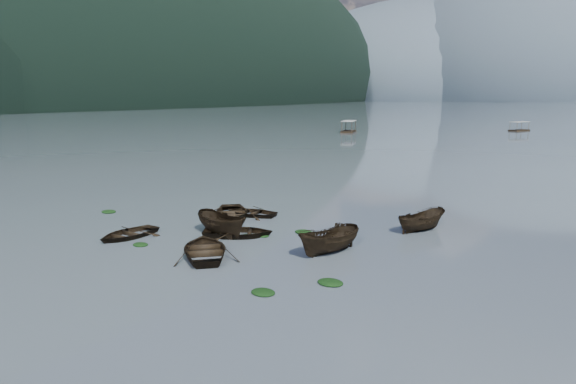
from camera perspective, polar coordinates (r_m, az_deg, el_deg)
The scene contains 21 objects.
ground_plane at distance 27.55m, azimuth -13.12°, elevation -8.11°, with size 2400.00×2400.00×0.00m, color slate.
haze_mtn_a at distance 959.84m, azimuth 14.42°, elevation 9.92°, with size 520.00×520.00×280.00m, color #475666.
haze_mtn_b at distance 921.92m, azimuth 26.54°, elevation 9.12°, with size 520.00×520.00×340.00m, color #475666.
rowboat_0 at distance 33.76m, azimuth -17.34°, elevation -4.81°, with size 2.90×4.06×0.84m, color black.
rowboat_1 at distance 32.57m, azimuth -5.56°, elevation -4.92°, with size 3.14×4.40×0.91m, color black.
rowboat_2 at distance 32.97m, azimuth -7.28°, elevation -4.77°, with size 1.71×4.54×1.75m, color black.
rowboat_3 at distance 29.13m, azimuth -9.15°, elevation -6.92°, with size 3.58×5.01×1.04m, color black.
rowboat_5 at distance 29.18m, azimuth 4.62°, elevation -6.78°, with size 1.68×4.46×1.72m, color black.
rowboat_6 at distance 37.74m, azimuth -6.33°, elevation -2.75°, with size 3.50×4.91×1.02m, color black.
rowboat_7 at distance 38.10m, azimuth -4.12°, elevation -2.58°, with size 2.78×3.90×0.81m, color black.
rowboat_8 at distance 34.91m, azimuth 14.56°, elevation -4.16°, with size 1.52×4.03×1.56m, color black.
weed_clump_0 at distance 31.75m, azimuth -16.07°, elevation -5.72°, with size 0.97×0.80×0.21m, color black.
weed_clump_1 at distance 32.83m, azimuth -8.76°, elevation -4.87°, with size 0.86×0.69×0.19m, color black.
weed_clump_2 at distance 23.47m, azimuth -2.78°, elevation -11.22°, with size 1.15×0.92×0.25m, color black.
weed_clump_3 at distance 32.50m, azimuth -4.33°, elevation -4.94°, with size 0.90×0.76×0.20m, color black.
weed_clump_4 at distance 24.65m, azimuth 4.72°, elevation -10.15°, with size 1.27×1.00×0.26m, color black.
weed_clump_5 at distance 41.16m, azimuth -19.29°, elevation -2.16°, with size 1.18×0.95×0.25m, color black.
weed_clump_6 at distance 32.45m, azimuth -2.86°, elevation -4.94°, with size 0.88×0.73×0.18m, color black.
weed_clump_7 at distance 33.19m, azimuth 1.74°, elevation -4.58°, with size 1.18×0.94×0.26m, color black.
pontoon_left at distance 122.57m, azimuth 6.75°, elevation 6.59°, with size 2.86×6.87×2.63m, color black, non-canonical shape.
pontoon_centre at distance 138.54m, azimuth 24.28°, elevation 6.20°, with size 2.37×5.69×2.18m, color black, non-canonical shape.
Camera 1 is at (18.39, -18.54, 8.79)m, focal length 32.00 mm.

